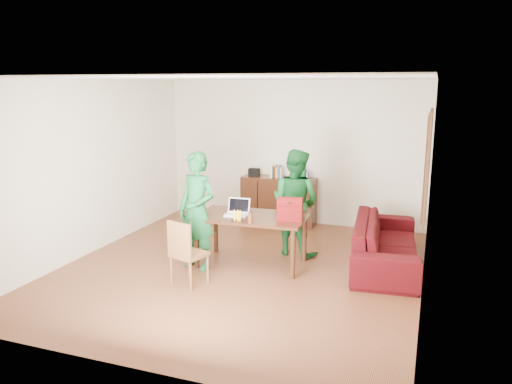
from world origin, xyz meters
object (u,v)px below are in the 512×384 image
at_px(laptop, 236,212).
at_px(person_far, 295,202).
at_px(chair, 189,266).
at_px(red_bag, 290,211).
at_px(person_near, 197,211).
at_px(sofa, 386,242).
at_px(table, 251,222).
at_px(bottle, 250,217).

bearing_deg(laptop, person_far, 42.24).
distance_m(chair, red_bag, 1.59).
height_order(chair, person_far, person_far).
bearing_deg(chair, person_far, 75.43).
relative_size(person_far, red_bag, 4.74).
bearing_deg(person_near, laptop, 47.55).
distance_m(red_bag, sofa, 1.56).
bearing_deg(person_near, person_far, 57.04).
relative_size(table, person_far, 0.98).
bearing_deg(sofa, laptop, 104.20).
bearing_deg(red_bag, person_near, -175.81).
height_order(person_far, sofa, person_far).
relative_size(person_near, person_far, 1.03).
distance_m(person_far, sofa, 1.48).
xyz_separation_m(person_near, person_far, (1.16, 1.06, -0.02)).
xyz_separation_m(bottle, red_bag, (0.47, 0.34, 0.04)).
distance_m(bottle, red_bag, 0.58).
relative_size(chair, bottle, 5.03).
bearing_deg(red_bag, person_far, 89.04).
xyz_separation_m(person_near, red_bag, (1.28, 0.33, 0.03)).
xyz_separation_m(laptop, red_bag, (0.80, 0.02, 0.08)).
relative_size(laptop, bottle, 1.96).
bearing_deg(red_bag, chair, -149.85).
xyz_separation_m(person_far, bottle, (-0.35, -1.07, 0.01)).
distance_m(table, chair, 1.19).
xyz_separation_m(table, person_far, (0.47, 0.69, 0.18)).
bearing_deg(laptop, chair, -113.99).
height_order(chair, laptop, laptop).
relative_size(chair, person_near, 0.53).
xyz_separation_m(person_far, sofa, (1.40, -0.02, -0.49)).
height_order(bottle, red_bag, red_bag).
xyz_separation_m(person_near, bottle, (0.82, -0.01, -0.02)).
height_order(red_bag, sofa, red_bag).
bearing_deg(chair, table, 78.26).
bearing_deg(table, person_near, -153.80).
relative_size(table, bottle, 9.14).
bearing_deg(bottle, person_near, 179.37).
height_order(table, laptop, laptop).
bearing_deg(person_far, chair, 76.10).
distance_m(person_near, red_bag, 1.33).
xyz_separation_m(table, sofa, (1.87, 0.67, -0.32)).
height_order(bottle, sofa, bottle).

